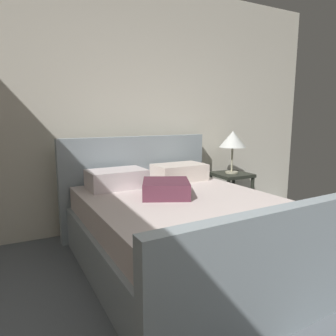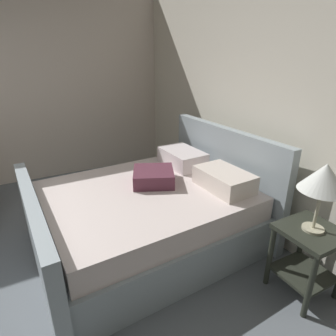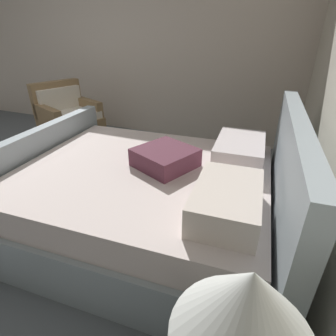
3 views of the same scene
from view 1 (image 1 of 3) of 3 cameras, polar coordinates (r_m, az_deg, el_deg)
wall_back at (r=3.67m, az=-5.03°, el=11.28°), size 4.97×0.12×2.83m
bed at (r=2.69m, az=2.49°, el=-11.22°), size 1.86×2.20×1.10m
nightstand_right at (r=3.97m, az=11.98°, el=-3.75°), size 0.44×0.44×0.60m
table_lamp_right at (r=3.88m, az=12.30°, el=5.28°), size 0.34×0.34×0.54m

